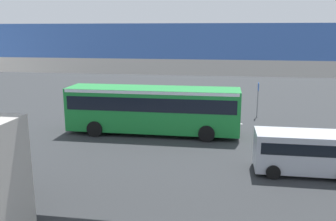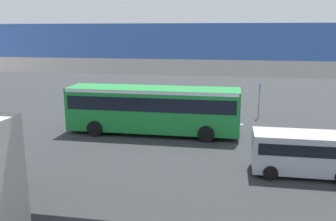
{
  "view_description": "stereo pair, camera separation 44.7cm",
  "coord_description": "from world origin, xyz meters",
  "px_view_note": "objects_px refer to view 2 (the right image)",
  "views": [
    {
      "loc": [
        -3.48,
        24.01,
        6.84
      ],
      "look_at": [
        0.15,
        0.79,
        1.6
      ],
      "focal_mm": 38.2,
      "sensor_mm": 36.0,
      "label": 1
    },
    {
      "loc": [
        -3.92,
        23.94,
        6.84
      ],
      "look_at": [
        0.15,
        0.79,
        1.6
      ],
      "focal_mm": 38.2,
      "sensor_mm": 36.0,
      "label": 2
    }
  ],
  "objects_px": {
    "city_bus": "(153,106)",
    "traffic_sign": "(259,95)",
    "parked_van": "(303,151)",
    "bicycle_green": "(336,151)"
  },
  "relations": [
    {
      "from": "bicycle_green",
      "to": "parked_van",
      "type": "bearing_deg",
      "value": 50.19
    },
    {
      "from": "city_bus",
      "to": "parked_van",
      "type": "bearing_deg",
      "value": 146.81
    },
    {
      "from": "bicycle_green",
      "to": "traffic_sign",
      "type": "bearing_deg",
      "value": -68.17
    },
    {
      "from": "parked_van",
      "to": "traffic_sign",
      "type": "bearing_deg",
      "value": -83.74
    },
    {
      "from": "parked_van",
      "to": "bicycle_green",
      "type": "xyz_separation_m",
      "value": [
        -2.29,
        -2.74,
        -0.81
      ]
    },
    {
      "from": "city_bus",
      "to": "traffic_sign",
      "type": "bearing_deg",
      "value": -141.13
    },
    {
      "from": "city_bus",
      "to": "traffic_sign",
      "type": "relative_size",
      "value": 4.12
    },
    {
      "from": "city_bus",
      "to": "traffic_sign",
      "type": "distance_m",
      "value": 9.5
    },
    {
      "from": "parked_van",
      "to": "bicycle_green",
      "type": "height_order",
      "value": "parked_van"
    },
    {
      "from": "city_bus",
      "to": "parked_van",
      "type": "xyz_separation_m",
      "value": [
        -8.67,
        5.67,
        -0.7
      ]
    }
  ]
}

